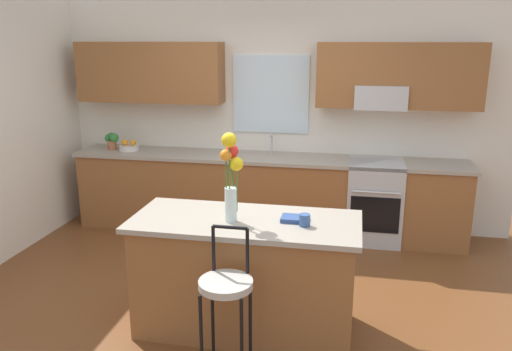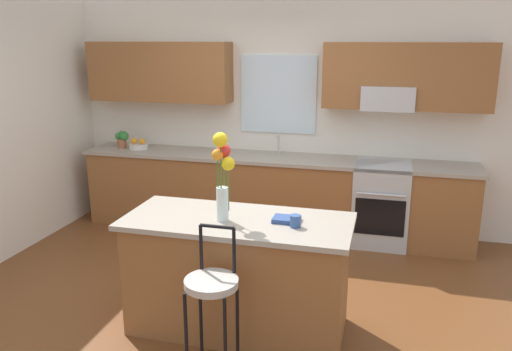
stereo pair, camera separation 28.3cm
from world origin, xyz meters
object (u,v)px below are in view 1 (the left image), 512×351
object	(u,v)px
mug_ceramic	(305,220)
cookbook	(295,219)
potted_plant_small	(112,140)
oven_range	(374,201)
fruit_bowl_oranges	(129,147)
kitchen_island	(246,274)
flower_vase	(231,171)
bar_stool_near	(226,290)

from	to	relation	value
mug_ceramic	cookbook	world-z (taller)	mug_ceramic
potted_plant_small	mug_ceramic	bearing A→B (deg)	-39.97
oven_range	fruit_bowl_oranges	xyz separation A→B (m)	(-2.95, 0.02, 0.50)
oven_range	kitchen_island	xyz separation A→B (m)	(-1.03, -2.09, 0.00)
kitchen_island	fruit_bowl_oranges	size ratio (longest dim) A/B	7.22
mug_ceramic	potted_plant_small	world-z (taller)	potted_plant_small
mug_ceramic	cookbook	distance (m)	0.13
kitchen_island	potted_plant_small	xyz separation A→B (m)	(-2.13, 2.11, 0.58)
mug_ceramic	fruit_bowl_oranges	bearing A→B (deg)	137.50
kitchen_island	potted_plant_small	distance (m)	3.06
flower_vase	cookbook	world-z (taller)	flower_vase
flower_vase	potted_plant_small	bearing A→B (deg)	133.22
cookbook	flower_vase	bearing A→B (deg)	-168.02
potted_plant_small	oven_range	bearing A→B (deg)	-0.43
cookbook	fruit_bowl_oranges	xyz separation A→B (m)	(-2.28, 2.08, 0.03)
flower_vase	bar_stool_near	bearing A→B (deg)	-80.40
bar_stool_near	mug_ceramic	bearing A→B (deg)	49.92
cookbook	fruit_bowl_oranges	size ratio (longest dim) A/B	0.83
flower_vase	kitchen_island	bearing A→B (deg)	33.44
potted_plant_small	kitchen_island	bearing A→B (deg)	-44.74
bar_stool_near	flower_vase	size ratio (longest dim) A/B	1.54
cookbook	potted_plant_small	xyz separation A→B (m)	(-2.50, 2.08, 0.10)
cookbook	kitchen_island	bearing A→B (deg)	-174.13
oven_range	potted_plant_small	size ratio (longest dim) A/B	4.37
kitchen_island	cookbook	world-z (taller)	cookbook
kitchen_island	flower_vase	world-z (taller)	flower_vase
mug_ceramic	potted_plant_small	xyz separation A→B (m)	(-2.59, 2.17, 0.08)
oven_range	fruit_bowl_oranges	world-z (taller)	fruit_bowl_oranges
fruit_bowl_oranges	kitchen_island	bearing A→B (deg)	-47.86
fruit_bowl_oranges	flower_vase	bearing A→B (deg)	-50.02
oven_range	bar_stool_near	size ratio (longest dim) A/B	0.88
fruit_bowl_oranges	oven_range	bearing A→B (deg)	-0.48
oven_range	potted_plant_small	distance (m)	3.22
oven_range	cookbook	xyz separation A→B (m)	(-0.66, -2.05, 0.48)
flower_vase	mug_ceramic	size ratio (longest dim) A/B	7.50
kitchen_island	potted_plant_small	size ratio (longest dim) A/B	8.23
kitchen_island	bar_stool_near	size ratio (longest dim) A/B	1.66
kitchen_island	mug_ceramic	xyz separation A→B (m)	(0.45, -0.05, 0.50)
mug_ceramic	cookbook	xyz separation A→B (m)	(-0.08, 0.09, -0.03)
kitchen_island	fruit_bowl_oranges	xyz separation A→B (m)	(-1.91, 2.11, 0.50)
mug_ceramic	oven_range	bearing A→B (deg)	74.88
flower_vase	mug_ceramic	bearing A→B (deg)	0.51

